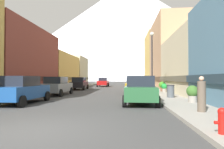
{
  "coord_description": "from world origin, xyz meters",
  "views": [
    {
      "loc": [
        2.89,
        -5.7,
        1.63
      ],
      "look_at": [
        -0.2,
        36.76,
        2.47
      ],
      "focal_mm": 30.71,
      "sensor_mm": 36.0,
      "label": 1
    }
  ],
  "objects_px": {
    "car_right_1": "(134,85)",
    "potted_plant_2": "(162,86)",
    "car_left_0": "(22,90)",
    "trash_bin_right": "(171,91)",
    "car_left_1": "(57,86)",
    "streetlamp_right": "(152,53)",
    "car_right_0": "(140,90)",
    "pedestrian_0": "(202,95)",
    "car_driving_0": "(103,82)",
    "car_left_2": "(79,83)",
    "potted_plant_0": "(192,93)",
    "potted_plant_1": "(164,87)",
    "fire_hydrant_near": "(222,120)"
  },
  "relations": [
    {
      "from": "fire_hydrant_near",
      "to": "potted_plant_0",
      "type": "distance_m",
      "value": 7.05
    },
    {
      "from": "car_left_1",
      "to": "car_driving_0",
      "type": "relative_size",
      "value": 1.0
    },
    {
      "from": "car_right_1",
      "to": "potted_plant_2",
      "type": "bearing_deg",
      "value": 23.74
    },
    {
      "from": "car_right_1",
      "to": "car_left_1",
      "type": "bearing_deg",
      "value": -161.35
    },
    {
      "from": "trash_bin_right",
      "to": "potted_plant_0",
      "type": "height_order",
      "value": "potted_plant_0"
    },
    {
      "from": "streetlamp_right",
      "to": "pedestrian_0",
      "type": "bearing_deg",
      "value": -84.54
    },
    {
      "from": "car_right_1",
      "to": "potted_plant_2",
      "type": "relative_size",
      "value": 4.04
    },
    {
      "from": "trash_bin_right",
      "to": "streetlamp_right",
      "type": "bearing_deg",
      "value": 108.19
    },
    {
      "from": "potted_plant_0",
      "to": "streetlamp_right",
      "type": "bearing_deg",
      "value": 105.36
    },
    {
      "from": "potted_plant_2",
      "to": "streetlamp_right",
      "type": "height_order",
      "value": "streetlamp_right"
    },
    {
      "from": "car_left_1",
      "to": "trash_bin_right",
      "type": "relative_size",
      "value": 4.5
    },
    {
      "from": "potted_plant_2",
      "to": "pedestrian_0",
      "type": "bearing_deg",
      "value": -93.22
    },
    {
      "from": "trash_bin_right",
      "to": "car_right_0",
      "type": "bearing_deg",
      "value": -132.39
    },
    {
      "from": "car_left_2",
      "to": "potted_plant_2",
      "type": "distance_m",
      "value": 11.89
    },
    {
      "from": "car_right_0",
      "to": "car_left_0",
      "type": "bearing_deg",
      "value": -176.51
    },
    {
      "from": "streetlamp_right",
      "to": "potted_plant_1",
      "type": "bearing_deg",
      "value": 59.47
    },
    {
      "from": "trash_bin_right",
      "to": "potted_plant_2",
      "type": "xyz_separation_m",
      "value": [
        0.65,
        6.96,
        0.16
      ]
    },
    {
      "from": "car_driving_0",
      "to": "car_left_0",
      "type": "bearing_deg",
      "value": -94.89
    },
    {
      "from": "car_left_0",
      "to": "potted_plant_2",
      "type": "distance_m",
      "value": 14.87
    },
    {
      "from": "potted_plant_2",
      "to": "streetlamp_right",
      "type": "bearing_deg",
      "value": -112.86
    },
    {
      "from": "car_left_1",
      "to": "pedestrian_0",
      "type": "bearing_deg",
      "value": -42.94
    },
    {
      "from": "car_left_0",
      "to": "trash_bin_right",
      "type": "distance_m",
      "value": 10.66
    },
    {
      "from": "trash_bin_right",
      "to": "potted_plant_2",
      "type": "bearing_deg",
      "value": 84.66
    },
    {
      "from": "car_left_0",
      "to": "car_left_1",
      "type": "xyz_separation_m",
      "value": [
        0.0,
        6.24,
        0.0
      ]
    },
    {
      "from": "car_left_1",
      "to": "car_driving_0",
      "type": "xyz_separation_m",
      "value": [
        2.2,
        19.47,
        0.0
      ]
    },
    {
      "from": "fire_hydrant_near",
      "to": "potted_plant_0",
      "type": "xyz_separation_m",
      "value": [
        1.55,
        6.87,
        0.2
      ]
    },
    {
      "from": "pedestrian_0",
      "to": "car_driving_0",
      "type": "bearing_deg",
      "value": 105.23
    },
    {
      "from": "fire_hydrant_near",
      "to": "streetlamp_right",
      "type": "distance_m",
      "value": 13.34
    },
    {
      "from": "fire_hydrant_near",
      "to": "trash_bin_right",
      "type": "relative_size",
      "value": 0.72
    },
    {
      "from": "car_right_0",
      "to": "potted_plant_2",
      "type": "relative_size",
      "value": 4.05
    },
    {
      "from": "car_left_2",
      "to": "pedestrian_0",
      "type": "bearing_deg",
      "value": -61.23
    },
    {
      "from": "trash_bin_right",
      "to": "car_left_2",
      "type": "bearing_deg",
      "value": 130.38
    },
    {
      "from": "streetlamp_right",
      "to": "trash_bin_right",
      "type": "bearing_deg",
      "value": -71.81
    },
    {
      "from": "trash_bin_right",
      "to": "streetlamp_right",
      "type": "xyz_separation_m",
      "value": [
        -1.0,
        3.04,
        3.34
      ]
    },
    {
      "from": "car_right_0",
      "to": "potted_plant_1",
      "type": "distance_m",
      "value": 9.21
    },
    {
      "from": "car_left_1",
      "to": "car_right_1",
      "type": "relative_size",
      "value": 0.99
    },
    {
      "from": "streetlamp_right",
      "to": "potted_plant_0",
      "type": "bearing_deg",
      "value": -74.64
    },
    {
      "from": "car_right_1",
      "to": "potted_plant_1",
      "type": "bearing_deg",
      "value": 5.21
    },
    {
      "from": "car_right_0",
      "to": "trash_bin_right",
      "type": "height_order",
      "value": "car_right_0"
    },
    {
      "from": "pedestrian_0",
      "to": "streetlamp_right",
      "type": "distance_m",
      "value": 9.95
    },
    {
      "from": "fire_hydrant_near",
      "to": "potted_plant_1",
      "type": "relative_size",
      "value": 0.76
    },
    {
      "from": "potted_plant_1",
      "to": "car_left_0",
      "type": "bearing_deg",
      "value": -139.88
    },
    {
      "from": "potted_plant_0",
      "to": "pedestrian_0",
      "type": "relative_size",
      "value": 0.66
    },
    {
      "from": "car_left_2",
      "to": "streetlamp_right",
      "type": "xyz_separation_m",
      "value": [
        9.15,
        -8.89,
        3.09
      ]
    },
    {
      "from": "car_right_1",
      "to": "streetlamp_right",
      "type": "xyz_separation_m",
      "value": [
        1.55,
        -2.51,
        3.09
      ]
    },
    {
      "from": "fire_hydrant_near",
      "to": "trash_bin_right",
      "type": "bearing_deg",
      "value": 84.77
    },
    {
      "from": "car_right_0",
      "to": "fire_hydrant_near",
      "type": "distance_m",
      "value": 7.24
    },
    {
      "from": "car_right_0",
      "to": "streetlamp_right",
      "type": "distance_m",
      "value": 6.79
    },
    {
      "from": "car_driving_0",
      "to": "car_right_1",
      "type": "bearing_deg",
      "value": -72.3
    },
    {
      "from": "car_driving_0",
      "to": "potted_plant_0",
      "type": "height_order",
      "value": "car_driving_0"
    }
  ]
}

